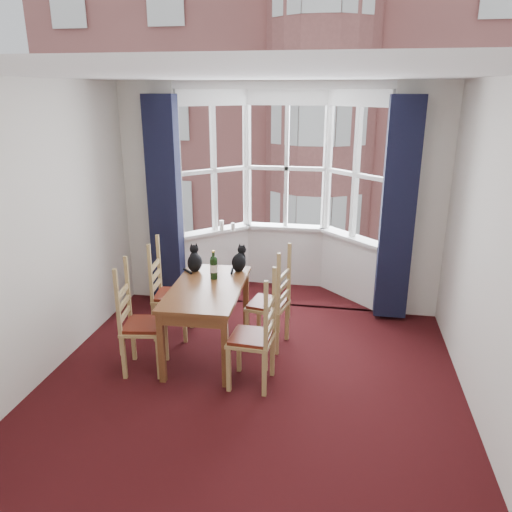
% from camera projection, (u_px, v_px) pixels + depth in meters
% --- Properties ---
extents(floor, '(4.50, 4.50, 0.00)m').
position_uv_depth(floor, '(244.00, 402.00, 4.52)').
color(floor, black).
rests_on(floor, ground).
extents(ceiling, '(4.50, 4.50, 0.00)m').
position_uv_depth(ceiling, '(241.00, 74.00, 3.64)').
color(ceiling, white).
rests_on(ceiling, floor).
extents(wall_left, '(0.00, 4.50, 4.50)m').
position_uv_depth(wall_left, '(22.00, 243.00, 4.41)').
color(wall_left, silver).
rests_on(wall_left, floor).
extents(wall_right, '(0.00, 4.50, 4.50)m').
position_uv_depth(wall_right, '(503.00, 271.00, 3.75)').
color(wall_right, silver).
rests_on(wall_right, floor).
extents(wall_near, '(4.00, 0.00, 4.00)m').
position_uv_depth(wall_near, '(129.00, 432.00, 1.98)').
color(wall_near, silver).
rests_on(wall_near, floor).
extents(wall_back_pier_left, '(0.70, 0.12, 2.80)m').
position_uv_depth(wall_back_pier_left, '(153.00, 195.00, 6.46)').
color(wall_back_pier_left, silver).
rests_on(wall_back_pier_left, floor).
extents(wall_back_pier_right, '(0.70, 0.12, 2.80)m').
position_uv_depth(wall_back_pier_right, '(417.00, 205.00, 5.91)').
color(wall_back_pier_right, silver).
rests_on(wall_back_pier_right, floor).
extents(bay_window, '(2.76, 0.94, 2.80)m').
position_uv_depth(bay_window, '(284.00, 192.00, 6.65)').
color(bay_window, white).
rests_on(bay_window, floor).
extents(curtain_left, '(0.38, 0.22, 2.60)m').
position_uv_depth(curtain_left, '(165.00, 202.00, 6.27)').
color(curtain_left, black).
rests_on(curtain_left, floor).
extents(curtain_right, '(0.38, 0.22, 2.60)m').
position_uv_depth(curtain_right, '(398.00, 211.00, 5.79)').
color(curtain_right, black).
rests_on(curtain_right, floor).
extents(dining_table, '(0.77, 1.36, 0.76)m').
position_uv_depth(dining_table, '(207.00, 295.00, 5.18)').
color(dining_table, brown).
rests_on(dining_table, floor).
extents(chair_left_near, '(0.46, 0.48, 0.92)m').
position_uv_depth(chair_left_near, '(135.00, 326.00, 4.92)').
color(chair_left_near, tan).
rests_on(chair_left_near, floor).
extents(chair_left_far, '(0.44, 0.46, 0.92)m').
position_uv_depth(chair_left_far, '(164.00, 296.00, 5.65)').
color(chair_left_far, tan).
rests_on(chair_left_far, floor).
extents(chair_right_near, '(0.42, 0.44, 0.92)m').
position_uv_depth(chair_right_near, '(261.00, 340.00, 4.66)').
color(chair_right_near, tan).
rests_on(chair_right_near, floor).
extents(chair_right_far, '(0.47, 0.49, 0.92)m').
position_uv_depth(chair_right_far, '(276.00, 306.00, 5.39)').
color(chair_right_far, tan).
rests_on(chair_right_far, floor).
extents(cat_left, '(0.22, 0.26, 0.31)m').
position_uv_depth(cat_left, '(195.00, 261.00, 5.56)').
color(cat_left, black).
rests_on(cat_left, dining_table).
extents(cat_right, '(0.21, 0.25, 0.30)m').
position_uv_depth(cat_right, '(239.00, 261.00, 5.57)').
color(cat_right, black).
rests_on(cat_right, dining_table).
extents(wine_bottle, '(0.08, 0.08, 0.32)m').
position_uv_depth(wine_bottle, '(214.00, 266.00, 5.32)').
color(wine_bottle, black).
rests_on(wine_bottle, dining_table).
extents(candle_tall, '(0.06, 0.06, 0.14)m').
position_uv_depth(candle_tall, '(222.00, 225.00, 6.79)').
color(candle_tall, white).
rests_on(candle_tall, bay_window).
extents(candle_short, '(0.06, 0.06, 0.10)m').
position_uv_depth(candle_short, '(233.00, 227.00, 6.80)').
color(candle_short, white).
rests_on(candle_short, bay_window).
extents(street, '(80.00, 80.00, 0.00)m').
position_uv_depth(street, '(332.00, 215.00, 36.54)').
color(street, '#333335').
rests_on(street, ground).
extents(tenement_building, '(18.40, 7.80, 15.20)m').
position_uv_depth(tenement_building, '(325.00, 123.00, 17.10)').
color(tenement_building, '#A15953').
rests_on(tenement_building, street).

